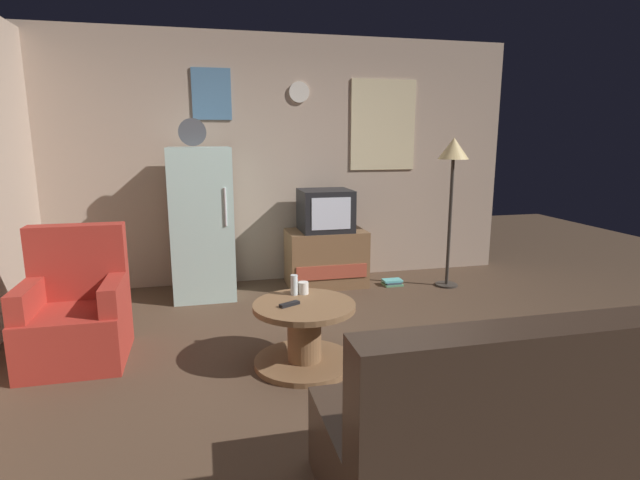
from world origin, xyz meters
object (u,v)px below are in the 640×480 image
Objects in this scene: crt_tv at (325,210)px; standing_lamp at (453,160)px; tv_stand at (326,258)px; coffee_table at (304,334)px; book_stack at (392,282)px; wine_glass at (294,285)px; armchair at (76,314)px; remote_control at (289,304)px; fridge at (202,223)px; couch at (520,435)px; mug_ceramic_white at (303,288)px.

standing_lamp is (1.29, -0.34, 0.53)m from crt_tv.
coffee_table is at bearing -108.49° from tv_stand.
crt_tv is 2.62× the size of book_stack.
wine_glass is 0.16× the size of armchair.
remote_control is at bearing -111.16° from tv_stand.
fridge reaches higher than armchair.
book_stack is (0.72, -0.18, -0.80)m from crt_tv.
crt_tv is (1.29, 0.07, 0.07)m from fridge.
coffee_table is at bearing -17.35° from armchair.
coffee_table is (-0.62, -1.87, -0.07)m from tv_stand.
standing_lamp is (2.57, -0.26, 0.60)m from fridge.
standing_lamp is 0.94× the size of couch.
tv_stand is 1.17× the size of coffee_table.
fridge is 19.67× the size of mug_ceramic_white.
wine_glass is at bearing -173.66° from mug_ceramic_white.
couch is (2.24, -2.03, -0.03)m from armchair.
mug_ceramic_white is (0.71, -1.58, -0.25)m from fridge.
coffee_table is 1.66m from armchair.
fridge reaches higher than standing_lamp.
tv_stand is 2.03m from remote_control.
coffee_table is at bearing -81.43° from wine_glass.
crt_tv is 1.09m from book_stack.
mug_ceramic_white is at bearing 109.37° from couch.
fridge is 3.28× the size of crt_tv.
couch is 8.25× the size of book_stack.
coffee_table is (-1.90, -1.53, -1.13)m from standing_lamp.
wine_glass is at bearing -10.47° from armchair.
tv_stand is 1.76m from mug_ceramic_white.
fridge is 2.65m from standing_lamp.
tv_stand is 1.80m from wine_glass.
armchair reaches higher than couch.
couch is (0.03, -3.40, 0.01)m from tv_stand.
coffee_table is 4.80× the size of remote_control.
book_stack is (-0.57, 0.16, -1.33)m from standing_lamp.
tv_stand is at bearing 3.27° from fridge.
armchair is (-1.55, 0.29, -0.20)m from wine_glass.
wine_glass is (-0.03, 0.21, 0.30)m from coffee_table.
wine_glass is 2.08m from book_stack.
standing_lamp is 1.45m from book_stack.
wine_glass is 1.67× the size of mug_ceramic_white.
crt_tv reaches higher than armchair.
fridge is 1.84× the size of armchair.
coffee_table is at bearing -100.13° from mug_ceramic_white.
couch is at bearing -68.52° from wine_glass.
crt_tv is 1.80m from wine_glass.
coffee_table is 0.26m from remote_control.
book_stack is at bearing 23.29° from remote_control.
wine_glass is at bearing -132.65° from book_stack.
book_stack is (1.36, 1.48, -0.50)m from wine_glass.
fridge reaches higher than couch.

